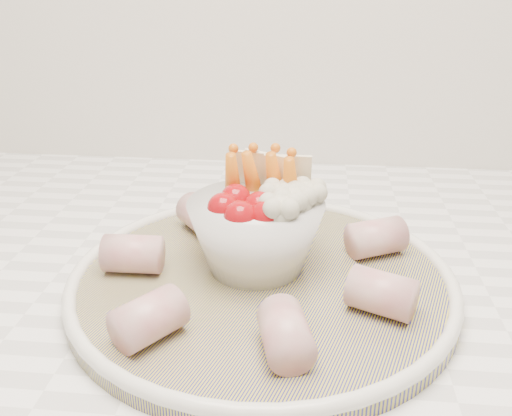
# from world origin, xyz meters

# --- Properties ---
(serving_platter) EXTENTS (0.43, 0.43, 0.02)m
(serving_platter) POSITION_xyz_m (0.03, 1.40, 0.93)
(serving_platter) COLOR navy
(serving_platter) RESTS_ON kitchen_counter
(veggie_bowl) EXTENTS (0.12, 0.12, 0.10)m
(veggie_bowl) POSITION_xyz_m (0.02, 1.42, 0.98)
(veggie_bowl) COLOR white
(veggie_bowl) RESTS_ON serving_platter
(cured_meat_rolls) EXTENTS (0.28, 0.28, 0.03)m
(cured_meat_rolls) POSITION_xyz_m (0.02, 1.41, 0.95)
(cured_meat_rolls) COLOR #BB555C
(cured_meat_rolls) RESTS_ON serving_platter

